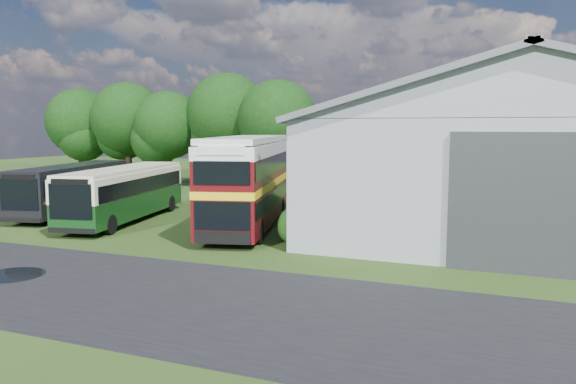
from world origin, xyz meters
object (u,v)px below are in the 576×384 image
at_px(bus_dark_single, 73,188).
at_px(bus_green_single, 125,193).
at_px(storage_shed, 525,145).
at_px(bus_maroon_double, 247,183).

bearing_deg(bus_dark_single, bus_green_single, -27.93).
height_order(bus_green_single, bus_dark_single, bus_green_single).
relative_size(storage_shed, bus_maroon_double, 2.22).
xyz_separation_m(bus_maroon_double, bus_dark_single, (-12.00, 0.65, -0.79)).
bearing_deg(bus_green_single, bus_dark_single, 154.12).
height_order(storage_shed, bus_maroon_double, storage_shed).
relative_size(bus_maroon_double, bus_dark_single, 1.04).
bearing_deg(bus_dark_single, bus_maroon_double, -17.18).
relative_size(bus_green_single, bus_maroon_double, 0.98).
height_order(storage_shed, bus_dark_single, storage_shed).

